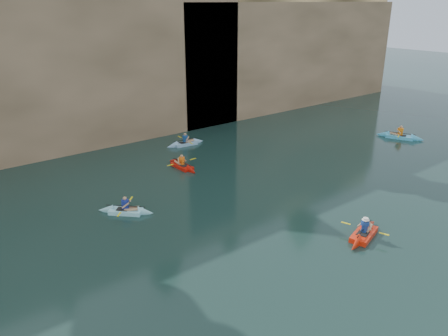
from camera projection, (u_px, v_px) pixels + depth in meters
cliff at (23, 51)px, 33.08m from camera, size 70.00×16.00×12.00m
cliff_slab_center at (87, 63)px, 28.89m from camera, size 24.00×2.40×11.40m
cliff_slab_east at (295, 54)px, 40.65m from camera, size 26.00×2.40×9.84m
sea_cave_center at (2, 141)px, 26.44m from camera, size 3.50×1.00×3.20m
sea_cave_east at (193, 100)px, 34.24m from camera, size 5.00×1.00×4.50m
main_kayaker at (364, 234)px, 18.81m from camera, size 3.09×2.01×1.12m
kayaker_ltblue_near at (126, 211)px, 20.91m from camera, size 2.40×2.39×1.08m
kayaker_red_far at (182, 166)px, 26.61m from camera, size 2.10×2.86×1.04m
kayaker_ltblue_mid at (185, 143)px, 30.78m from camera, size 2.94×2.18×1.10m
kayaker_blue_east at (400, 136)px, 32.31m from camera, size 2.20×3.39×1.20m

